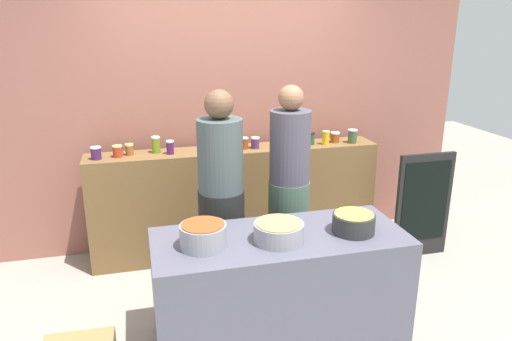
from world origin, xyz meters
The scene contains 24 objects.
ground centered at (0.00, 0.00, 0.00)m, with size 12.00×12.00×0.00m, color gray.
storefront_wall centered at (0.00, 1.45, 1.50)m, with size 4.80×0.12×3.00m, color #965A4D.
display_shelf centered at (0.00, 1.10, 0.52)m, with size 2.70×0.36×1.03m, color brown.
prep_table centered at (0.00, -0.30, 0.40)m, with size 1.70×0.70×0.79m, color #535364.
preserve_jar_0 centered at (-1.22, 1.06, 1.08)m, with size 0.09×0.09×0.11m.
preserve_jar_1 centered at (-1.05, 1.09, 1.08)m, with size 0.09×0.09×0.10m.
preserve_jar_2 centered at (-0.95, 1.12, 1.08)m, with size 0.07×0.07×0.10m.
preserve_jar_3 centered at (-0.72, 1.14, 1.11)m, with size 0.08×0.08×0.15m.
preserve_jar_4 centered at (-0.60, 1.07, 1.09)m, with size 0.07×0.07×0.12m.
preserve_jar_5 centered at (-0.23, 1.10, 1.09)m, with size 0.07×0.07×0.13m.
preserve_jar_6 centered at (-0.12, 1.07, 1.08)m, with size 0.09×0.09×0.10m.
preserve_jar_7 centered at (0.08, 1.08, 1.08)m, with size 0.07×0.07×0.11m.
preserve_jar_8 centered at (0.18, 1.07, 1.08)m, with size 0.08×0.08×0.10m.
preserve_jar_9 centered at (0.49, 1.06, 1.10)m, with size 0.08×0.08×0.14m.
preserve_jar_10 centered at (0.73, 1.08, 1.09)m, with size 0.07×0.07×0.11m.
preserve_jar_11 centered at (0.86, 1.04, 1.10)m, with size 0.07×0.07×0.13m.
preserve_jar_12 centered at (0.98, 1.10, 1.08)m, with size 0.09×0.09×0.10m.
preserve_jar_13 centered at (1.14, 1.04, 1.10)m, with size 0.09×0.09×0.13m.
cooking_pot_left centered at (-0.52, -0.33, 0.87)m, with size 0.30×0.30×0.16m.
cooking_pot_center centered at (-0.03, -0.37, 0.86)m, with size 0.33×0.33×0.13m.
cooking_pot_right centered at (0.50, -0.37, 0.86)m, with size 0.29×0.29×0.13m.
cook_with_tongs centered at (-0.28, 0.35, 0.77)m, with size 0.36×0.36×1.69m.
cook_in_cap centered at (0.28, 0.37, 0.78)m, with size 0.33×0.33×1.70m.
chalkboard_sign centered at (1.67, 0.57, 0.51)m, with size 0.55×0.05×1.01m.
Camera 1 is at (-0.88, -3.07, 2.17)m, focal length 33.55 mm.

